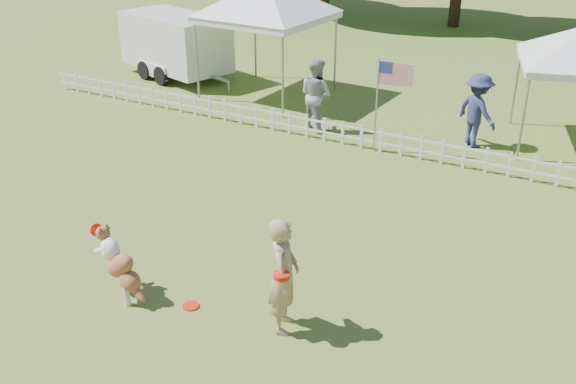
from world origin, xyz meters
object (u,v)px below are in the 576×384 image
Objects in this scene: handler at (284,275)px; cargo_trailer at (176,45)px; dog at (121,266)px; frisbee_on_turf at (191,306)px; spectator_a at (316,95)px; flag_pole at (376,106)px; spectator_b at (477,111)px; canopy_tent_left at (267,40)px.

cargo_trailer is (-9.71, 9.89, 0.15)m from handler.
dog is at bearing -39.12° from cargo_trailer.
spectator_a is (-1.91, 7.89, 0.93)m from frisbee_on_turf.
handler is 6.99× the size of frisbee_on_turf.
cargo_trailer reaches higher than dog.
frisbee_on_turf is at bearing 122.04° from spectator_a.
flag_pole reaches higher than spectator_b.
spectator_a is at bearing -33.90° from canopy_tent_left.
dog is at bearing -104.72° from flag_pole.
flag_pole is at bearing 69.92° from spectator_b.
flag_pole is 2.50m from spectator_b.
flag_pole is (-1.48, 6.98, 0.23)m from handler.
spectator_a is (-1.91, 0.64, -0.18)m from flag_pole.
dog is at bearing 114.29° from spectator_a.
frisbee_on_turf is 13.11m from cargo_trailer.
flag_pole is at bearing -26.99° from canopy_tent_left.
handler is 0.94× the size of spectator_a.
canopy_tent_left is at bearing 143.51° from flag_pole.
flag_pole reaches higher than dog.
handler is at bearing 26.56° from dog.
canopy_tent_left reaches higher than cargo_trailer.
flag_pole reaches higher than cargo_trailer.
spectator_a is (-3.39, 7.62, 0.05)m from handler.
handler is at bearing -55.03° from canopy_tent_left.
frisbee_on_turf is 0.11× the size of flag_pole.
dog is at bearing -68.31° from canopy_tent_left.
spectator_b is at bearing 30.19° from flag_pole.
dog is 1.23m from frisbee_on_turf.
cargo_trailer is (-3.70, 0.31, -0.63)m from canopy_tent_left.
spectator_a reaches higher than frisbee_on_turf.
dog is 8.23m from spectator_a.
handler is 0.79× the size of flag_pole.
frisbee_on_turf is 0.14× the size of spectator_b.
flag_pole is 1.19× the size of spectator_a.
dog is 7.63m from flag_pole.
handler is 2.63m from dog.
handler is 7.14m from flag_pole.
spectator_b is (10.22, -1.41, -0.13)m from cargo_trailer.
canopy_tent_left is (-3.46, 10.13, 1.11)m from dog.
spectator_b is (3.91, 0.85, -0.04)m from spectator_a.
handler is 0.98× the size of spectator_b.
frisbee_on_turf is at bearing -34.53° from cargo_trailer.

